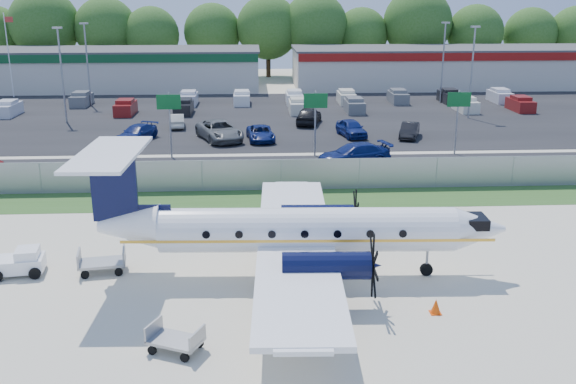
{
  "coord_description": "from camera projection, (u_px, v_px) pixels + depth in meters",
  "views": [
    {
      "loc": [
        -1.69,
        -25.15,
        11.85
      ],
      "look_at": [
        0.0,
        6.0,
        2.3
      ],
      "focal_mm": 40.0,
      "sensor_mm": 36.0,
      "label": 1
    }
  ],
  "objects": [
    {
      "name": "pushback_tug",
      "position": [
        21.0,
        262.0,
        28.4
      ],
      "size": [
        2.33,
        1.82,
        1.17
      ],
      "color": "white",
      "rests_on": "ground"
    },
    {
      "name": "parked_car_g",
      "position": [
        309.0,
        124.0,
        61.91
      ],
      "size": [
        3.11,
        5.28,
        1.69
      ],
      "primitive_type": "imported",
      "rotation": [
        0.0,
        0.0,
        2.9
      ],
      "color": "black",
      "rests_on": "ground"
    },
    {
      "name": "light_pole_se",
      "position": [
        443.0,
        57.0,
        72.91
      ],
      "size": [
        0.9,
        0.35,
        9.09
      ],
      "color": "gray",
      "rests_on": "ground"
    },
    {
      "name": "parked_car_d",
      "position": [
        351.0,
        137.0,
        56.44
      ],
      "size": [
        2.6,
        4.68,
        1.51
      ],
      "primitive_type": "imported",
      "rotation": [
        0.0,
        0.0,
        0.19
      ],
      "color": "navy",
      "rests_on": "ground"
    },
    {
      "name": "cone_starboard_wing",
      "position": [
        338.0,
        210.0,
        36.33
      ],
      "size": [
        0.38,
        0.38,
        0.55
      ],
      "color": "#F04807",
      "rests_on": "ground"
    },
    {
      "name": "parked_car_e",
      "position": [
        409.0,
        138.0,
        55.93
      ],
      "size": [
        2.65,
        4.27,
        1.33
      ],
      "primitive_type": "imported",
      "rotation": [
        0.0,
        0.0,
        -0.34
      ],
      "color": "black",
      "rests_on": "ground"
    },
    {
      "name": "building_west",
      "position": [
        84.0,
        69.0,
        84.74
      ],
      "size": [
        46.4,
        12.4,
        5.24
      ],
      "color": "beige",
      "rests_on": "ground"
    },
    {
      "name": "building_east",
      "position": [
        456.0,
        67.0,
        87.33
      ],
      "size": [
        44.4,
        12.4,
        5.24
      ],
      "color": "beige",
      "rests_on": "ground"
    },
    {
      "name": "parking_lot",
      "position": [
        270.0,
        117.0,
        65.76
      ],
      "size": [
        170.0,
        32.0,
        0.02
      ],
      "primitive_type": "cube",
      "color": "black",
      "rests_on": "ground"
    },
    {
      "name": "perimeter_fence",
      "position": [
        281.0,
        175.0,
        40.65
      ],
      "size": [
        120.0,
        0.06,
        1.99
      ],
      "color": "gray",
      "rests_on": "ground"
    },
    {
      "name": "light_pole_sw",
      "position": [
        87.0,
        59.0,
        70.84
      ],
      "size": [
        0.9,
        0.35,
        9.09
      ],
      "color": "gray",
      "rests_on": "ground"
    },
    {
      "name": "aircraft",
      "position": [
        298.0,
        230.0,
        27.68
      ],
      "size": [
        18.23,
        17.99,
        5.66
      ],
      "color": "white",
      "rests_on": "ground"
    },
    {
      "name": "access_road",
      "position": [
        278.0,
        169.0,
        45.71
      ],
      "size": [
        170.0,
        8.0,
        0.02
      ],
      "primitive_type": "cube",
      "color": "black",
      "rests_on": "ground"
    },
    {
      "name": "baggage_cart_far",
      "position": [
        175.0,
        339.0,
        22.23
      ],
      "size": [
        2.13,
        1.76,
        0.96
      ],
      "color": "gray",
      "rests_on": "ground"
    },
    {
      "name": "parked_car_a",
      "position": [
        137.0,
        141.0,
        54.69
      ],
      "size": [
        3.54,
        5.08,
        1.36
      ],
      "primitive_type": "imported",
      "rotation": [
        0.0,
        0.0,
        -0.38
      ],
      "color": "navy",
      "rests_on": "ground"
    },
    {
      "name": "road_car_mid",
      "position": [
        353.0,
        165.0,
        46.92
      ],
      "size": [
        5.91,
        3.71,
        1.6
      ],
      "primitive_type": "imported",
      "rotation": [
        0.0,
        0.0,
        -1.28
      ],
      "color": "navy",
      "rests_on": "ground"
    },
    {
      "name": "parked_car_f",
      "position": [
        177.0,
        127.0,
        60.39
      ],
      "size": [
        1.78,
        4.04,
        1.29
      ],
      "primitive_type": "imported",
      "rotation": [
        0.0,
        0.0,
        3.25
      ],
      "color": "beige",
      "rests_on": "ground"
    },
    {
      "name": "tree_line",
      "position": [
        264.0,
        77.0,
        98.23
      ],
      "size": [
        112.0,
        6.0,
        14.0
      ],
      "primitive_type": null,
      "color": "#2A5619",
      "rests_on": "ground"
    },
    {
      "name": "light_pole_nw",
      "position": [
        61.0,
        68.0,
        61.29
      ],
      "size": [
        0.9,
        0.35,
        9.09
      ],
      "color": "gray",
      "rests_on": "ground"
    },
    {
      "name": "parked_car_c",
      "position": [
        261.0,
        141.0,
        54.84
      ],
      "size": [
        2.58,
        4.8,
        1.28
      ],
      "primitive_type": "imported",
      "rotation": [
        0.0,
        0.0,
        0.1
      ],
      "color": "navy",
      "rests_on": "ground"
    },
    {
      "name": "ground",
      "position": [
        296.0,
        284.0,
        27.57
      ],
      "size": [
        170.0,
        170.0,
        0.0
      ],
      "primitive_type": "plane",
      "color": "beige",
      "rests_on": "ground"
    },
    {
      "name": "sign_left",
      "position": [
        169.0,
        111.0,
        47.97
      ],
      "size": [
        1.8,
        0.26,
        5.0
      ],
      "color": "gray",
      "rests_on": "ground"
    },
    {
      "name": "sign_mid",
      "position": [
        315.0,
        110.0,
        48.54
      ],
      "size": [
        1.8,
        0.26,
        5.0
      ],
      "color": "gray",
      "rests_on": "ground"
    },
    {
      "name": "light_pole_ne",
      "position": [
        472.0,
        66.0,
        63.36
      ],
      "size": [
        0.9,
        0.35,
        9.09
      ],
      "color": "gray",
      "rests_on": "ground"
    },
    {
      "name": "sign_right",
      "position": [
        458.0,
        108.0,
        49.11
      ],
      "size": [
        1.8,
        0.26,
        5.0
      ],
      "color": "gray",
      "rests_on": "ground"
    },
    {
      "name": "flagpole_east",
      "position": [
        9.0,
        50.0,
        76.83
      ],
      "size": [
        1.06,
        0.12,
        10.0
      ],
      "color": "white",
      "rests_on": "ground"
    },
    {
      "name": "far_parking_rows",
      "position": [
        269.0,
        109.0,
        70.54
      ],
      "size": [
        56.0,
        10.0,
        1.6
      ],
      "primitive_type": null,
      "color": "gray",
      "rests_on": "ground"
    },
    {
      "name": "parked_car_b",
      "position": [
        220.0,
        140.0,
        55.03
      ],
      "size": [
        4.8,
        6.68,
        1.69
      ],
      "primitive_type": "imported",
      "rotation": [
        0.0,
        0.0,
        0.37
      ],
      "color": "#595B5E",
      "rests_on": "ground"
    },
    {
      "name": "grass_verge",
      "position": [
        283.0,
        199.0,
        39.03
      ],
      "size": [
        170.0,
        4.0,
        0.02
      ],
      "primitive_type": "cube",
      "color": "#2D561E",
      "rests_on": "ground"
    },
    {
      "name": "baggage_cart_near",
      "position": [
        102.0,
        262.0,
        28.59
      ],
      "size": [
        2.21,
        1.53,
        1.07
      ],
      "color": "gray",
      "rests_on": "ground"
    },
    {
      "name": "cone_nose",
      "position": [
        436.0,
        306.0,
        24.93
      ],
      "size": [
        0.43,
        0.43,
        0.61
      ],
      "color": "#F04807",
      "rests_on": "ground"
    }
  ]
}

